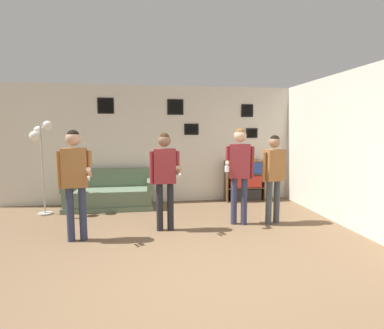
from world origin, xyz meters
name	(u,v)px	position (x,y,z in m)	size (l,w,h in m)	color
ground_plane	(195,280)	(0.00, 0.00, 0.00)	(20.00, 20.00, 0.00)	brown
wall_back	(170,144)	(0.00, 3.84, 1.36)	(8.19, 0.08, 2.70)	silver
wall_right	(335,148)	(2.92, 1.91, 1.35)	(0.06, 6.21, 2.70)	silver
couch	(110,195)	(-1.34, 3.42, 0.28)	(1.86, 0.80, 0.82)	#5B7056
bookshelf	(245,181)	(1.77, 3.62, 0.48)	(0.93, 0.30, 0.96)	brown
floor_lamp	(41,140)	(-2.58, 3.08, 1.49)	(0.41, 0.44, 1.87)	#ADA89E
person_player_foreground_left	(75,173)	(-1.59, 1.47, 1.04)	(0.53, 0.44, 1.69)	#2D334C
person_player_foreground_center	(165,171)	(-0.23, 1.76, 1.01)	(0.50, 0.44, 1.64)	black
person_watcher_holding_cup	(240,166)	(1.09, 1.89, 1.06)	(0.57, 0.39, 1.72)	#2D334C
person_spectator_near_bookshelf	(274,170)	(1.72, 1.86, 0.97)	(0.48, 0.29, 1.60)	#3D4247
bottle_on_floor	(72,213)	(-1.96, 2.70, 0.09)	(0.06, 0.06, 0.24)	#3D6638
drinking_cup	(253,159)	(1.96, 3.62, 1.01)	(0.09, 0.09, 0.10)	yellow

